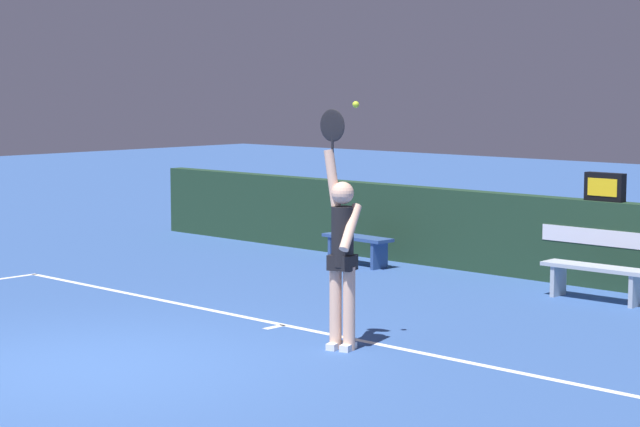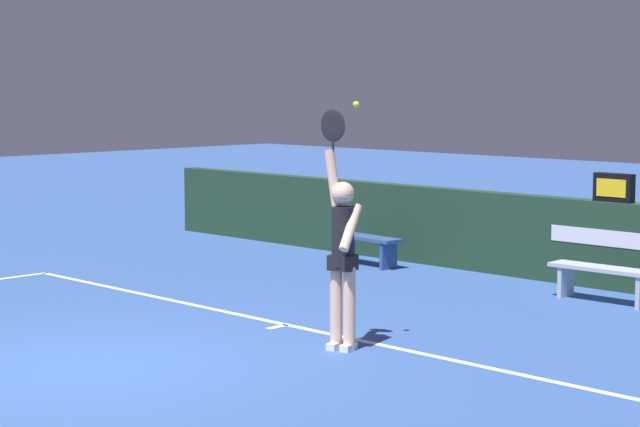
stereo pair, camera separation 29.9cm
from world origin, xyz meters
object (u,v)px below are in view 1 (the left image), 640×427
speed_display (605,187)px  tennis_ball (356,105)px  courtside_bench_near (597,274)px  tennis_player (342,250)px  courtside_bench_far (357,244)px

speed_display → tennis_ball: (-0.05, -5.06, 1.18)m
courtside_bench_near → tennis_player: bearing=-97.8°
speed_display → tennis_player: 5.16m
courtside_bench_near → courtside_bench_far: size_ratio=1.18×
speed_display → tennis_player: size_ratio=0.22×
tennis_ball → speed_display: bearing=89.4°
speed_display → courtside_bench_far: speed_display is taller
tennis_player → tennis_ball: tennis_ball is taller
tennis_player → courtside_bench_far: size_ratio=2.04×
tennis_player → courtside_bench_near: 4.34m
tennis_player → courtside_bench_far: bearing=129.7°
speed_display → courtside_bench_far: bearing=-167.5°
speed_display → courtside_bench_far: 3.97m
courtside_bench_far → tennis_player: bearing=-50.3°
tennis_player → tennis_ball: (0.11, 0.09, 1.51)m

